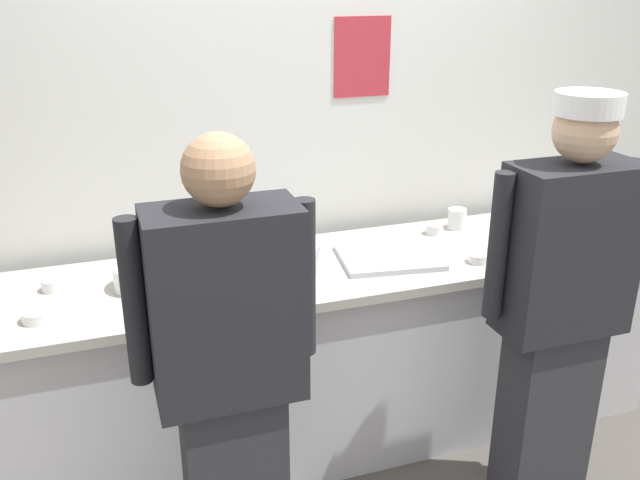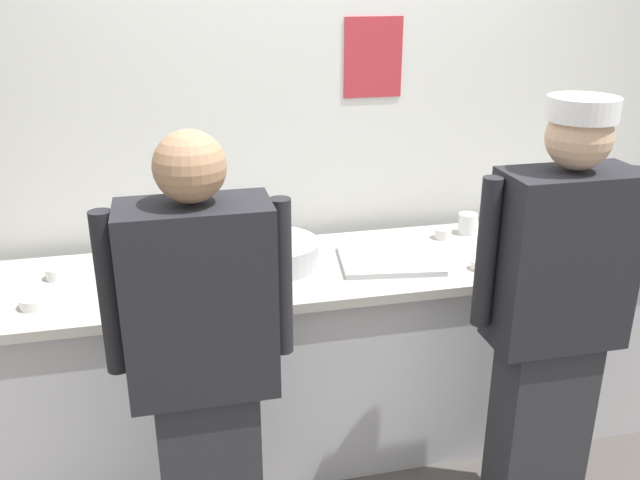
# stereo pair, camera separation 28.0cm
# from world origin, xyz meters

# --- Properties ---
(wall_back) EXTENTS (4.76, 0.11, 2.66)m
(wall_back) POSITION_xyz_m (0.00, 0.86, 1.33)
(wall_back) COLOR silver
(wall_back) RESTS_ON ground
(prep_counter) EXTENTS (3.04, 0.71, 0.89)m
(prep_counter) POSITION_xyz_m (0.00, 0.37, 0.45)
(prep_counter) COLOR silver
(prep_counter) RESTS_ON ground
(chef_near_left) EXTENTS (0.60, 0.24, 1.64)m
(chef_near_left) POSITION_xyz_m (-0.63, -0.31, 0.87)
(chef_near_left) COLOR #2D2D33
(chef_near_left) RESTS_ON ground
(chef_center) EXTENTS (0.61, 0.24, 1.69)m
(chef_center) POSITION_xyz_m (0.62, -0.31, 0.90)
(chef_center) COLOR #2D2D33
(chef_center) RESTS_ON ground
(plate_stack_front) EXTENTS (0.22, 0.22, 0.06)m
(plate_stack_front) POSITION_xyz_m (1.19, 0.41, 0.92)
(plate_stack_front) COLOR white
(plate_stack_front) RESTS_ON prep_counter
(plate_stack_rear) EXTENTS (0.21, 0.21, 0.10)m
(plate_stack_rear) POSITION_xyz_m (-0.84, 0.39, 0.93)
(plate_stack_rear) COLOR white
(plate_stack_rear) RESTS_ON prep_counter
(mixing_bowl_steel) EXTENTS (0.39, 0.39, 0.11)m
(mixing_bowl_steel) POSITION_xyz_m (-0.28, 0.42, 0.94)
(mixing_bowl_steel) COLOR #B7BABF
(mixing_bowl_steel) RESTS_ON prep_counter
(sheet_tray) EXTENTS (0.47, 0.40, 0.02)m
(sheet_tray) POSITION_xyz_m (0.21, 0.33, 0.90)
(sheet_tray) COLOR #B7BABF
(sheet_tray) RESTS_ON prep_counter
(squeeze_bottle_primary) EXTENTS (0.06, 0.06, 0.20)m
(squeeze_bottle_primary) POSITION_xyz_m (1.28, 0.21, 0.98)
(squeeze_bottle_primary) COLOR #56A333
(squeeze_bottle_primary) RESTS_ON prep_counter
(ramekin_green_sauce) EXTENTS (0.08, 0.08, 0.04)m
(ramekin_green_sauce) POSITION_xyz_m (0.56, 0.17, 0.91)
(ramekin_green_sauce) COLOR white
(ramekin_green_sauce) RESTS_ON prep_counter
(ramekin_orange_sauce) EXTENTS (0.11, 0.11, 0.04)m
(ramekin_orange_sauce) POSITION_xyz_m (-1.22, 0.22, 0.91)
(ramekin_orange_sauce) COLOR white
(ramekin_orange_sauce) RESTS_ON prep_counter
(ramekin_red_sauce) EXTENTS (0.08, 0.08, 0.05)m
(ramekin_red_sauce) POSITION_xyz_m (0.55, 0.55, 0.91)
(ramekin_red_sauce) COLOR white
(ramekin_red_sauce) RESTS_ON prep_counter
(ramekin_yellow_sauce) EXTENTS (0.08, 0.08, 0.05)m
(ramekin_yellow_sauce) POSITION_xyz_m (-1.17, 0.47, 0.91)
(ramekin_yellow_sauce) COLOR white
(ramekin_yellow_sauce) RESTS_ON prep_counter
(deli_cup) EXTENTS (0.09, 0.09, 0.10)m
(deli_cup) POSITION_xyz_m (0.69, 0.58, 0.94)
(deli_cup) COLOR white
(deli_cup) RESTS_ON prep_counter
(chefs_knife) EXTENTS (0.28, 0.03, 0.02)m
(chefs_knife) POSITION_xyz_m (-0.62, 0.30, 0.89)
(chefs_knife) COLOR #B7BABF
(chefs_knife) RESTS_ON prep_counter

